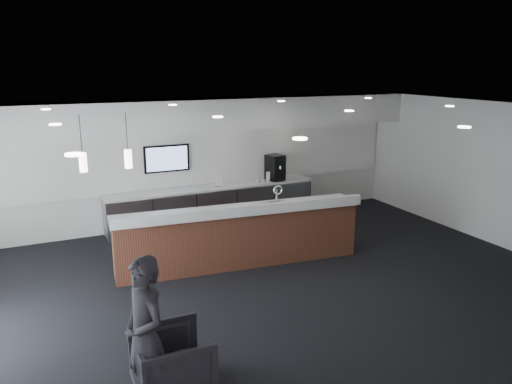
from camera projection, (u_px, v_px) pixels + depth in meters
name	position (u px, v px, depth m)	size (l,w,h in m)	color
ground	(285.00, 283.00, 8.78)	(10.00, 10.00, 0.00)	black
ceiling	(287.00, 112.00, 8.03)	(10.00, 8.00, 0.02)	black
back_wall	(207.00, 161.00, 11.92)	(10.00, 0.02, 3.00)	silver
right_wall	(496.00, 174.00, 10.44)	(0.02, 8.00, 3.00)	silver
soffit_bulkhead	(212.00, 114.00, 11.24)	(10.00, 0.90, 0.70)	white
alcove_panel	(207.00, 157.00, 11.87)	(9.80, 0.06, 1.40)	white
back_credenza	(213.00, 206.00, 11.86)	(5.06, 0.66, 0.95)	gray
wall_tv	(167.00, 158.00, 11.39)	(1.05, 0.08, 0.62)	black
pendant_left	(130.00, 161.00, 7.94)	(0.12, 0.12, 0.30)	#FFEBC6
pendant_right	(84.00, 164.00, 7.66)	(0.12, 0.12, 0.30)	#FFEBC6
ceiling_can_lights	(287.00, 114.00, 8.04)	(7.00, 5.00, 0.02)	silver
service_counter	(239.00, 235.00, 9.50)	(4.79, 1.24, 1.49)	#4A2518
coffee_machine	(275.00, 168.00, 12.30)	(0.44, 0.52, 0.63)	black
info_sign_left	(219.00, 181.00, 11.70)	(0.18, 0.02, 0.25)	white
info_sign_right	(270.00, 177.00, 12.23)	(0.17, 0.02, 0.23)	white
armchair	(173.00, 362.00, 5.77)	(0.84, 0.87, 0.79)	black
lounge_guest	(145.00, 336.00, 5.38)	(0.66, 0.43, 1.80)	black
cup_0	(278.00, 179.00, 12.30)	(0.09, 0.09, 0.09)	white
cup_1	(273.00, 179.00, 12.25)	(0.09, 0.09, 0.09)	white
cup_2	(268.00, 180.00, 12.19)	(0.09, 0.09, 0.09)	white
cup_3	(263.00, 181.00, 12.13)	(0.09, 0.09, 0.09)	white
cup_4	(258.00, 181.00, 12.07)	(0.09, 0.09, 0.09)	white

